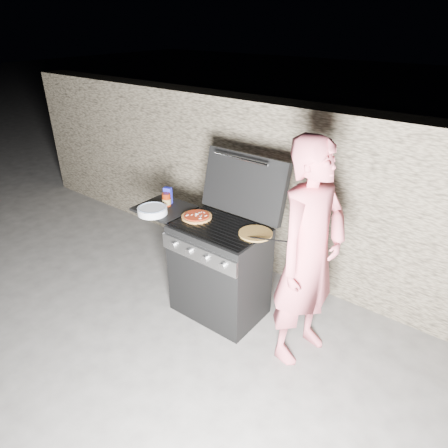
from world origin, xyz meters
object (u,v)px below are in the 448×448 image
Objects in this scene: sauce_jar at (167,199)px; person at (309,256)px; gas_grill at (199,261)px; pizza_topped at (197,216)px.

person is at bearing -0.68° from sauce_jar.
pizza_topped reaches higher than gas_grill.
gas_grill is at bearing -26.20° from pizza_topped.
sauce_jar is (-0.43, 0.04, 0.51)m from gas_grill.
sauce_jar is 1.52m from person.
pizza_topped is 1.11m from person.
gas_grill is 1.19m from person.
person reaches higher than pizza_topped.
person is (1.11, 0.02, -0.01)m from pizza_topped.
person is (1.09, 0.02, 0.47)m from gas_grill.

